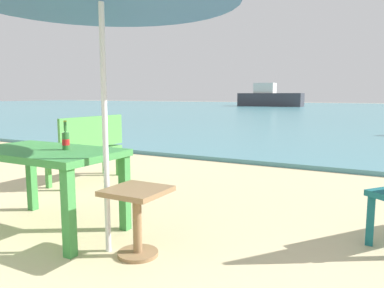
% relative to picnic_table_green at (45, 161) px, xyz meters
% --- Properties ---
extents(sea_water, '(120.00, 50.00, 0.08)m').
position_rel_picnic_table_green_xyz_m(sea_water, '(0.86, 29.03, -0.61)').
color(sea_water, teal).
rests_on(sea_water, ground_plane).
extents(picnic_table_green, '(1.40, 0.80, 0.76)m').
position_rel_picnic_table_green_xyz_m(picnic_table_green, '(0.00, 0.00, 0.00)').
color(picnic_table_green, '#3D8C42').
rests_on(picnic_table_green, ground_plane).
extents(beer_bottle_amber, '(0.07, 0.07, 0.26)m').
position_rel_picnic_table_green_xyz_m(beer_bottle_amber, '(0.20, 0.07, 0.20)').
color(beer_bottle_amber, '#2D662D').
rests_on(beer_bottle_amber, picnic_table_green).
extents(side_table_wood, '(0.44, 0.44, 0.54)m').
position_rel_picnic_table_green_xyz_m(side_table_wood, '(1.09, -0.07, -0.30)').
color(side_table_wood, olive).
rests_on(side_table_wood, ground_plane).
extents(bench_green_right, '(0.38, 1.21, 0.95)m').
position_rel_picnic_table_green_xyz_m(bench_green_right, '(-1.05, 1.65, -0.11)').
color(bench_green_right, '#4C9E47').
rests_on(bench_green_right, ground_plane).
extents(boat_barge, '(6.45, 1.76, 2.34)m').
position_rel_picnic_table_green_xyz_m(boat_barge, '(-8.62, 35.11, 0.27)').
color(boat_barge, '#38383F').
rests_on(boat_barge, sea_water).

